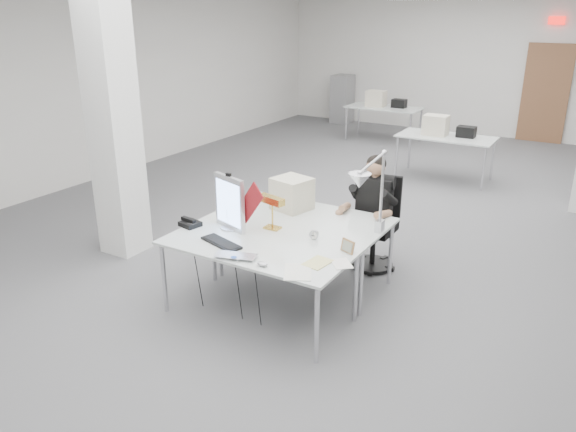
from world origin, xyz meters
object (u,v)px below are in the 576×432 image
Objects in this scene: desk_main at (258,246)px; monitor at (230,203)px; bankers_lamp at (272,211)px; architect_lamp at (372,198)px; desk_phone at (190,224)px; seated_person at (374,195)px; beige_monitor at (292,194)px; laptop at (234,259)px; office_chair at (374,220)px.

monitor is at bearing 155.40° from desk_main.
bankers_lamp is 0.45× the size of architect_lamp.
bankers_lamp reaches higher than desk_phone.
seated_person is at bearing 70.99° from monitor.
seated_person is 0.91m from beige_monitor.
architect_lamp is at bearing 36.97° from desk_main.
architect_lamp reaches higher than desk_phone.
desk_phone is at bearing 135.76° from laptop.
desk_main is 0.85m from desk_phone.
office_chair is at bearing 81.41° from seated_person.
monitor is at bearing -137.11° from bankers_lamp.
office_chair is 1.75m from monitor.
desk_phone is at bearing -109.16° from beige_monitor.
desk_phone is at bearing -139.09° from monitor.
beige_monitor is at bearing 115.73° from bankers_lamp.
bankers_lamp is (-0.11, 0.81, 0.17)m from laptop.
seated_person is 2.02m from desk_phone.
bankers_lamp is 2.00× the size of desk_phone.
laptop is at bearing -113.17° from office_chair.
monitor is 0.48m from desk_phone.
monitor is (-0.47, 0.21, 0.28)m from desk_main.
desk_main is 1.63m from seated_person.
office_chair is at bearing 75.65° from bankers_lamp.
monitor is 2.89× the size of desk_phone.
desk_main is 0.48m from bankers_lamp.
architect_lamp reaches higher than seated_person.
seated_person is 1.05× the size of architect_lamp.
desk_main is 0.39m from laptop.
beige_monitor reaches higher than desk_phone.
seated_person is 2.36× the size of bankers_lamp.
desk_phone is (-0.38, -0.16, -0.25)m from monitor.
architect_lamp is (0.85, 0.64, 0.43)m from desk_main.
monitor is 0.85m from beige_monitor.
beige_monitor is at bearing 69.52° from desk_phone.
office_chair reaches higher than desk_phone.
office_chair is 3.17× the size of laptop.
desk_main is at bearing -116.79° from office_chair.
architect_lamp is (1.70, 0.59, 0.40)m from desk_phone.
desk_phone is at bearing -136.74° from architect_lamp.
beige_monitor is at bearing 91.21° from monitor.
office_chair is 1.16m from architect_lamp.
beige_monitor is at bearing 82.28° from laptop.
architect_lamp reaches higher than desk_main.
monitor is 0.43m from bankers_lamp.
bankers_lamp reaches higher than beige_monitor.
laptop is 1.00× the size of beige_monitor.
office_chair reaches higher than bankers_lamp.
architect_lamp reaches higher than bankers_lamp.
seated_person is at bearing 48.05° from beige_monitor.
monitor is at bearing 35.34° from desk_phone.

